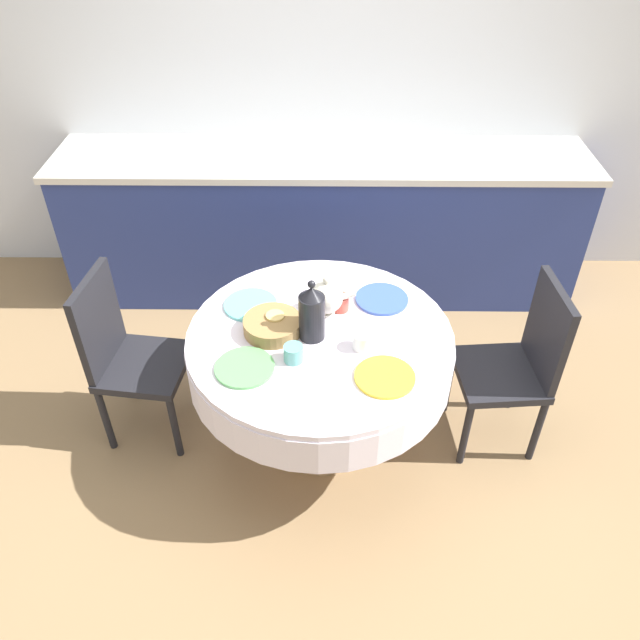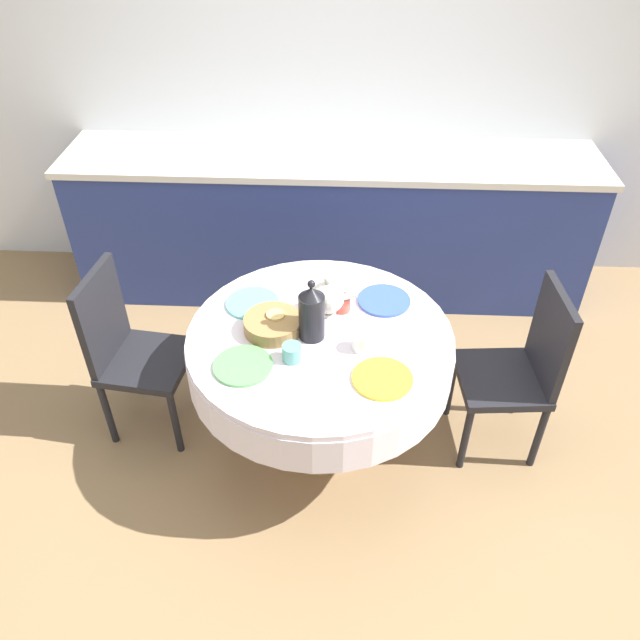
# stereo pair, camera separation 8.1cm
# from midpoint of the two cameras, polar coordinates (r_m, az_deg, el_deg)

# --- Properties ---
(ground_plane) EXTENTS (12.00, 12.00, 0.00)m
(ground_plane) POSITION_cam_midpoint_polar(r_m,az_deg,el_deg) (3.28, -0.72, -11.01)
(ground_plane) COLOR #8E704C
(wall_back) EXTENTS (7.00, 0.05, 2.60)m
(wall_back) POSITION_cam_midpoint_polar(r_m,az_deg,el_deg) (4.03, -0.33, 21.43)
(wall_back) COLOR silver
(wall_back) RESTS_ON ground_plane
(kitchen_counter) EXTENTS (3.24, 0.64, 0.94)m
(kitchen_counter) POSITION_cam_midpoint_polar(r_m,az_deg,el_deg) (4.06, -0.36, 8.75)
(kitchen_counter) COLOR navy
(kitchen_counter) RESTS_ON ground_plane
(dining_table) EXTENTS (1.20, 1.20, 0.72)m
(dining_table) POSITION_cam_midpoint_polar(r_m,az_deg,el_deg) (2.85, -0.81, -3.24)
(dining_table) COLOR tan
(dining_table) RESTS_ON ground_plane
(chair_left) EXTENTS (0.43, 0.43, 0.92)m
(chair_left) POSITION_cam_midpoint_polar(r_m,az_deg,el_deg) (3.10, 16.96, -3.61)
(chair_left) COLOR black
(chair_left) RESTS_ON ground_plane
(chair_right) EXTENTS (0.45, 0.45, 0.92)m
(chair_right) POSITION_cam_midpoint_polar(r_m,az_deg,el_deg) (3.16, -17.99, -2.81)
(chair_right) COLOR black
(chair_right) RESTS_ON ground_plane
(plate_near_left) EXTENTS (0.25, 0.25, 0.01)m
(plate_near_left) POSITION_cam_midpoint_polar(r_m,az_deg,el_deg) (2.62, -7.78, -4.35)
(plate_near_left) COLOR #5BA85B
(plate_near_left) RESTS_ON dining_table
(cup_near_left) EXTENTS (0.08, 0.08, 0.08)m
(cup_near_left) POSITION_cam_midpoint_polar(r_m,az_deg,el_deg) (2.62, -3.33, -3.08)
(cup_near_left) COLOR #5BA39E
(cup_near_left) RESTS_ON dining_table
(plate_near_right) EXTENTS (0.25, 0.25, 0.01)m
(plate_near_right) POSITION_cam_midpoint_polar(r_m,az_deg,el_deg) (2.56, 5.05, -5.21)
(plate_near_right) COLOR yellow
(plate_near_right) RESTS_ON dining_table
(cup_near_right) EXTENTS (0.08, 0.08, 0.08)m
(cup_near_right) POSITION_cam_midpoint_polar(r_m,az_deg,el_deg) (2.68, 3.04, -1.94)
(cup_near_right) COLOR white
(cup_near_right) RESTS_ON dining_table
(plate_far_left) EXTENTS (0.25, 0.25, 0.01)m
(plate_far_left) POSITION_cam_midpoint_polar(r_m,az_deg,el_deg) (2.94, -7.15, 1.40)
(plate_far_left) COLOR #60BCB7
(plate_far_left) RESTS_ON dining_table
(cup_far_left) EXTENTS (0.08, 0.08, 0.08)m
(cup_far_left) POSITION_cam_midpoint_polar(r_m,az_deg,el_deg) (2.79, -4.93, -0.14)
(cup_far_left) COLOR #DBB766
(cup_far_left) RESTS_ON dining_table
(plate_far_right) EXTENTS (0.25, 0.25, 0.01)m
(plate_far_right) POSITION_cam_midpoint_polar(r_m,az_deg,el_deg) (2.97, 4.89, 1.92)
(plate_far_right) COLOR #3856AD
(plate_far_right) RESTS_ON dining_table
(cup_far_right) EXTENTS (0.08, 0.08, 0.08)m
(cup_far_right) POSITION_cam_midpoint_polar(r_m,az_deg,el_deg) (2.88, 1.04, 1.59)
(cup_far_right) COLOR #CC4C3D
(cup_far_right) RESTS_ON dining_table
(coffee_carafe) EXTENTS (0.11, 0.11, 0.30)m
(coffee_carafe) POSITION_cam_midpoint_polar(r_m,az_deg,el_deg) (2.67, -1.63, 0.63)
(coffee_carafe) COLOR black
(coffee_carafe) RESTS_ON dining_table
(teapot) EXTENTS (0.21, 0.15, 0.20)m
(teapot) POSITION_cam_midpoint_polar(r_m,az_deg,el_deg) (2.83, -0.21, 2.09)
(teapot) COLOR silver
(teapot) RESTS_ON dining_table
(bread_basket) EXTENTS (0.26, 0.26, 0.07)m
(bread_basket) POSITION_cam_midpoint_polar(r_m,az_deg,el_deg) (2.77, -5.20, -0.52)
(bread_basket) COLOR olive
(bread_basket) RESTS_ON dining_table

